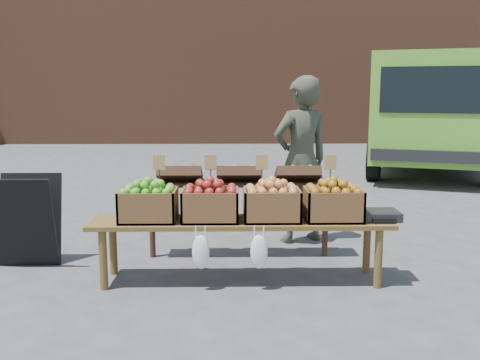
{
  "coord_description": "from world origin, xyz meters",
  "views": [
    {
      "loc": [
        -0.4,
        -4.36,
        1.72
      ],
      "look_at": [
        -0.31,
        0.81,
        0.85
      ],
      "focal_mm": 40.0,
      "sensor_mm": 36.0,
      "label": 1
    }
  ],
  "objects_px": {
    "crate_russet_pears": "(210,205)",
    "back_table": "(239,208)",
    "crate_green_apples": "(333,204)",
    "delivery_van": "(433,115)",
    "display_bench": "(241,250)",
    "crate_golden_apples": "(149,205)",
    "weighing_scale": "(379,215)",
    "chalkboard_sign": "(27,220)",
    "vendor": "(301,160)",
    "crate_red_apples": "(272,205)"
  },
  "relations": [
    {
      "from": "crate_russet_pears",
      "to": "back_table",
      "type": "bearing_deg",
      "value": 69.61
    },
    {
      "from": "crate_green_apples",
      "to": "delivery_van",
      "type": "bearing_deg",
      "value": 63.15
    },
    {
      "from": "display_bench",
      "to": "crate_green_apples",
      "type": "distance_m",
      "value": 0.93
    },
    {
      "from": "back_table",
      "to": "crate_green_apples",
      "type": "distance_m",
      "value": 1.12
    },
    {
      "from": "display_bench",
      "to": "crate_golden_apples",
      "type": "distance_m",
      "value": 0.93
    },
    {
      "from": "crate_golden_apples",
      "to": "weighing_scale",
      "type": "xyz_separation_m",
      "value": [
        2.08,
        0.0,
        -0.1
      ]
    },
    {
      "from": "back_table",
      "to": "crate_russet_pears",
      "type": "height_order",
      "value": "back_table"
    },
    {
      "from": "display_bench",
      "to": "crate_golden_apples",
      "type": "bearing_deg",
      "value": 180.0
    },
    {
      "from": "chalkboard_sign",
      "to": "crate_golden_apples",
      "type": "bearing_deg",
      "value": -20.92
    },
    {
      "from": "crate_golden_apples",
      "to": "crate_green_apples",
      "type": "xyz_separation_m",
      "value": [
        1.65,
        0.0,
        0.0
      ]
    },
    {
      "from": "back_table",
      "to": "display_bench",
      "type": "xyz_separation_m",
      "value": [
        0.01,
        -0.72,
        -0.24
      ]
    },
    {
      "from": "vendor",
      "to": "back_table",
      "type": "relative_size",
      "value": 0.9
    },
    {
      "from": "weighing_scale",
      "to": "crate_russet_pears",
      "type": "bearing_deg",
      "value": 180.0
    },
    {
      "from": "delivery_van",
      "to": "vendor",
      "type": "bearing_deg",
      "value": -103.87
    },
    {
      "from": "crate_golden_apples",
      "to": "crate_russet_pears",
      "type": "distance_m",
      "value": 0.55
    },
    {
      "from": "vendor",
      "to": "crate_red_apples",
      "type": "height_order",
      "value": "vendor"
    },
    {
      "from": "chalkboard_sign",
      "to": "weighing_scale",
      "type": "xyz_separation_m",
      "value": [
        3.35,
        -0.47,
        0.15
      ]
    },
    {
      "from": "vendor",
      "to": "display_bench",
      "type": "relative_size",
      "value": 0.7
    },
    {
      "from": "crate_russet_pears",
      "to": "crate_red_apples",
      "type": "relative_size",
      "value": 1.0
    },
    {
      "from": "delivery_van",
      "to": "vendor",
      "type": "relative_size",
      "value": 2.85
    },
    {
      "from": "back_table",
      "to": "crate_red_apples",
      "type": "height_order",
      "value": "back_table"
    },
    {
      "from": "display_bench",
      "to": "crate_russet_pears",
      "type": "xyz_separation_m",
      "value": [
        -0.28,
        0.0,
        0.42
      ]
    },
    {
      "from": "crate_golden_apples",
      "to": "crate_green_apples",
      "type": "distance_m",
      "value": 1.65
    },
    {
      "from": "display_bench",
      "to": "delivery_van",
      "type": "bearing_deg",
      "value": 57.82
    },
    {
      "from": "chalkboard_sign",
      "to": "crate_green_apples",
      "type": "distance_m",
      "value": 2.97
    },
    {
      "from": "vendor",
      "to": "crate_red_apples",
      "type": "bearing_deg",
      "value": 48.65
    },
    {
      "from": "vendor",
      "to": "display_bench",
      "type": "xyz_separation_m",
      "value": [
        -0.71,
        -1.3,
        -0.66
      ]
    },
    {
      "from": "delivery_van",
      "to": "display_bench",
      "type": "bearing_deg",
      "value": -103.0
    },
    {
      "from": "vendor",
      "to": "back_table",
      "type": "distance_m",
      "value": 1.01
    },
    {
      "from": "crate_russet_pears",
      "to": "weighing_scale",
      "type": "relative_size",
      "value": 1.47
    },
    {
      "from": "chalkboard_sign",
      "to": "crate_red_apples",
      "type": "bearing_deg",
      "value": -11.81
    },
    {
      "from": "crate_russet_pears",
      "to": "chalkboard_sign",
      "type": "bearing_deg",
      "value": 165.45
    },
    {
      "from": "display_bench",
      "to": "crate_red_apples",
      "type": "relative_size",
      "value": 5.4
    },
    {
      "from": "back_table",
      "to": "crate_russet_pears",
      "type": "relative_size",
      "value": 4.2
    },
    {
      "from": "delivery_van",
      "to": "crate_golden_apples",
      "type": "relative_size",
      "value": 10.72
    },
    {
      "from": "delivery_van",
      "to": "crate_green_apples",
      "type": "bearing_deg",
      "value": -97.67
    },
    {
      "from": "crate_red_apples",
      "to": "crate_green_apples",
      "type": "relative_size",
      "value": 1.0
    },
    {
      "from": "delivery_van",
      "to": "back_table",
      "type": "relative_size",
      "value": 2.55
    },
    {
      "from": "back_table",
      "to": "crate_golden_apples",
      "type": "bearing_deg",
      "value": -138.63
    },
    {
      "from": "vendor",
      "to": "weighing_scale",
      "type": "distance_m",
      "value": 1.45
    },
    {
      "from": "delivery_van",
      "to": "crate_golden_apples",
      "type": "bearing_deg",
      "value": -107.77
    },
    {
      "from": "display_bench",
      "to": "back_table",
      "type": "bearing_deg",
      "value": 90.59
    },
    {
      "from": "crate_golden_apples",
      "to": "crate_russet_pears",
      "type": "bearing_deg",
      "value": 0.0
    },
    {
      "from": "back_table",
      "to": "crate_red_apples",
      "type": "relative_size",
      "value": 4.2
    },
    {
      "from": "back_table",
      "to": "crate_red_apples",
      "type": "bearing_deg",
      "value": -68.59
    },
    {
      "from": "display_bench",
      "to": "crate_russet_pears",
      "type": "bearing_deg",
      "value": 180.0
    },
    {
      "from": "chalkboard_sign",
      "to": "back_table",
      "type": "bearing_deg",
      "value": 6.21
    },
    {
      "from": "delivery_van",
      "to": "crate_red_apples",
      "type": "distance_m",
      "value": 7.8
    },
    {
      "from": "crate_green_apples",
      "to": "weighing_scale",
      "type": "bearing_deg",
      "value": 0.0
    },
    {
      "from": "back_table",
      "to": "crate_red_apples",
      "type": "xyz_separation_m",
      "value": [
        0.28,
        -0.72,
        0.19
      ]
    }
  ]
}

